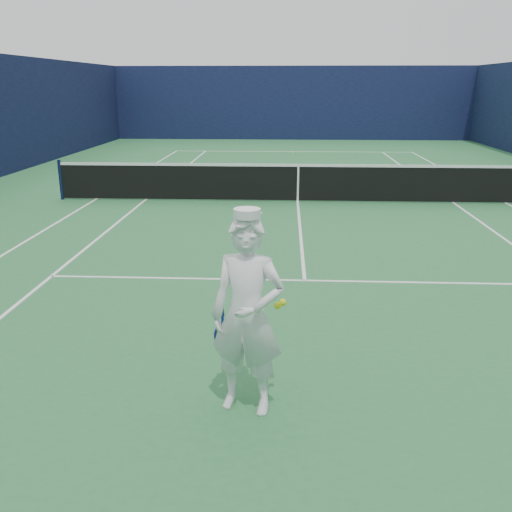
# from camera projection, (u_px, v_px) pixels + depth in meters

# --- Properties ---
(ground) EXTENTS (80.00, 80.00, 0.00)m
(ground) POSITION_uv_depth(u_px,v_px,m) (298.00, 202.00, 15.20)
(ground) COLOR #286B39
(ground) RESTS_ON ground
(court_markings) EXTENTS (11.03, 23.83, 0.01)m
(court_markings) POSITION_uv_depth(u_px,v_px,m) (298.00, 202.00, 15.19)
(court_markings) COLOR white
(court_markings) RESTS_ON ground
(windscreen_fence) EXTENTS (20.12, 36.12, 4.00)m
(windscreen_fence) POSITION_uv_depth(u_px,v_px,m) (299.00, 125.00, 14.62)
(windscreen_fence) COLOR #0E1435
(windscreen_fence) RESTS_ON ground
(tennis_net) EXTENTS (12.88, 0.09, 1.07)m
(tennis_net) POSITION_uv_depth(u_px,v_px,m) (298.00, 181.00, 15.04)
(tennis_net) COLOR #141E4C
(tennis_net) RESTS_ON ground
(tennis_player) EXTENTS (0.78, 0.64, 1.96)m
(tennis_player) POSITION_uv_depth(u_px,v_px,m) (247.00, 315.00, 5.25)
(tennis_player) COLOR white
(tennis_player) RESTS_ON ground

